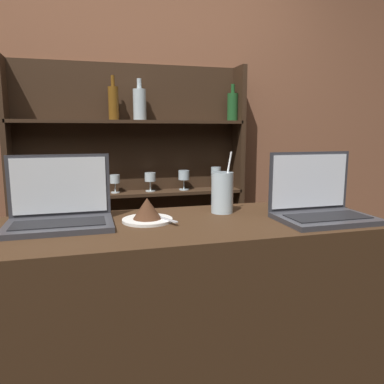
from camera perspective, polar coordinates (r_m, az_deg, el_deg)
bar_counter at (r=1.50m, az=-5.04°, el=-25.11°), size 1.61×0.51×1.07m
back_wall at (r=2.47m, az=-10.70°, el=8.57°), size 7.00×0.06×2.70m
back_shelf at (r=2.44m, az=-8.88°, el=-1.12°), size 1.45×0.18×1.79m
laptop_near at (r=1.31m, az=-19.52°, el=-2.61°), size 0.34×0.22×0.23m
laptop_far at (r=1.41m, az=18.84°, el=-1.79°), size 0.33×0.23×0.24m
cake_plate at (r=1.30m, az=-6.82°, el=-3.03°), size 0.18×0.18×0.08m
water_glass at (r=1.43m, az=4.63°, el=-0.07°), size 0.08×0.08×0.23m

